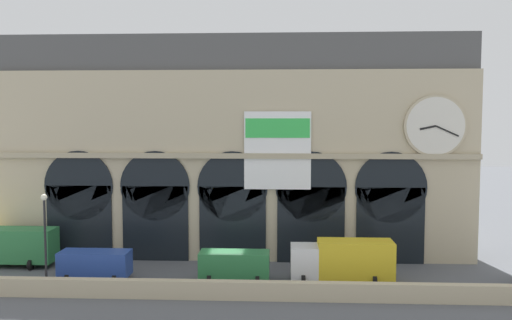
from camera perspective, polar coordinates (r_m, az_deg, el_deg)
ground_plane at (r=41.57m, az=-3.14°, el=-12.48°), size 200.00×200.00×0.00m
quay_parapet_wall at (r=36.97m, az=-3.93°, el=-13.63°), size 90.00×0.70×1.25m
station_building at (r=47.28m, az=-2.20°, el=1.12°), size 40.82×5.33×19.24m
box_truck_west at (r=48.80m, az=-24.65°, el=-8.27°), size 7.50×2.91×3.12m
van_midwest at (r=42.57m, az=-16.75°, el=-10.51°), size 5.20×2.48×2.20m
van_center at (r=40.69m, az=-2.31°, el=-11.02°), size 5.20×2.48×2.20m
box_truck_mideast at (r=40.69m, az=9.24°, el=-10.41°), size 7.50×2.91×3.12m
street_lamp_quayside at (r=40.03m, az=-21.53°, el=-6.92°), size 0.44×0.44×6.90m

